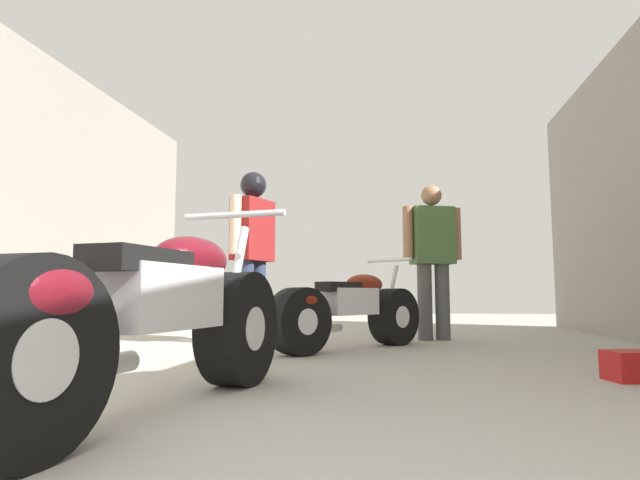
% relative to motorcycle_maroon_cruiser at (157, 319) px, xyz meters
% --- Properties ---
extents(ground_plane, '(18.65, 18.65, 0.00)m').
position_rel_motorcycle_maroon_cruiser_xyz_m(ground_plane, '(0.23, 2.03, -0.39)').
color(ground_plane, '#A8A399').
extents(motorcycle_maroon_cruiser, '(0.65, 2.00, 0.93)m').
position_rel_motorcycle_maroon_cruiser_xyz_m(motorcycle_maroon_cruiser, '(0.00, 0.00, 0.00)').
color(motorcycle_maroon_cruiser, black).
rests_on(motorcycle_maroon_cruiser, ground_plane).
extents(motorcycle_black_naked, '(1.24, 1.54, 0.83)m').
position_rel_motorcycle_maroon_cruiser_xyz_m(motorcycle_black_naked, '(0.53, 2.58, -0.05)').
color(motorcycle_black_naked, black).
rests_on(motorcycle_black_naked, ground_plane).
extents(mechanic_in_blue, '(0.67, 0.38, 1.68)m').
position_rel_motorcycle_maroon_cruiser_xyz_m(mechanic_in_blue, '(1.34, 3.69, 0.56)').
color(mechanic_in_blue, '#4C4C4C').
rests_on(mechanic_in_blue, ground_plane).
extents(mechanic_with_helmet, '(0.38, 0.67, 1.74)m').
position_rel_motorcycle_maroon_cruiser_xyz_m(mechanic_with_helmet, '(-0.49, 3.03, 0.65)').
color(mechanic_with_helmet, '#2D3851').
rests_on(mechanic_with_helmet, ground_plane).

